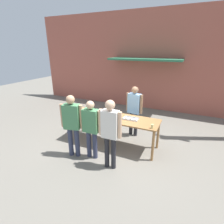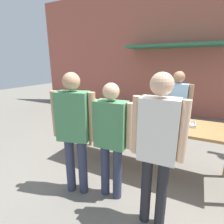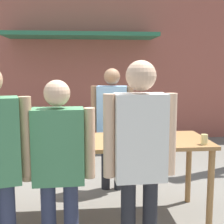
{
  "view_description": "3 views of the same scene",
  "coord_description": "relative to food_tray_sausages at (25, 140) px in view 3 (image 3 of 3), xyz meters",
  "views": [
    {
      "loc": [
        2.06,
        -4.43,
        2.88
      ],
      "look_at": [
        0.0,
        0.0,
        1.08
      ],
      "focal_mm": 28.0,
      "sensor_mm": 36.0,
      "label": 1
    },
    {
      "loc": [
        0.76,
        -2.8,
        1.87
      ],
      "look_at": [
        -0.64,
        0.04,
        0.98
      ],
      "focal_mm": 28.0,
      "sensor_mm": 36.0,
      "label": 2
    },
    {
      "loc": [
        0.01,
        -3.39,
        1.74
      ],
      "look_at": [
        0.41,
        0.87,
        1.12
      ],
      "focal_mm": 50.0,
      "sensor_mm": 36.0,
      "label": 3
    }
  ],
  "objects": [
    {
      "name": "ground_plane",
      "position": [
        0.64,
        -0.04,
        -0.94
      ],
      "size": [
        24.0,
        24.0,
        0.0
      ],
      "primitive_type": "plane",
      "color": "slate"
    },
    {
      "name": "food_tray_sausages",
      "position": [
        0.0,
        0.0,
        0.0
      ],
      "size": [
        0.37,
        0.3,
        0.04
      ],
      "color": "silver",
      "rests_on": "serving_table"
    },
    {
      "name": "person_customer_waiting_in_line",
      "position": [
        0.44,
        -0.92,
        0.03
      ],
      "size": [
        0.6,
        0.24,
        1.64
      ],
      "rotation": [
        0.0,
        0.0,
        3.17
      ],
      "color": "#333851",
      "rests_on": "ground"
    },
    {
      "name": "serving_table",
      "position": [
        0.64,
        -0.04,
        -0.11
      ],
      "size": [
        2.83,
        0.82,
        0.93
      ],
      "color": "olive",
      "rests_on": "ground"
    },
    {
      "name": "beer_cup",
      "position": [
        1.91,
        -0.33,
        0.04
      ],
      "size": [
        0.07,
        0.07,
        0.11
      ],
      "color": "#DBC67A",
      "rests_on": "serving_table"
    },
    {
      "name": "person_server_behind_table",
      "position": [
        1.05,
        0.83,
        0.09
      ],
      "size": [
        0.58,
        0.29,
        1.72
      ],
      "rotation": [
        0.0,
        0.0,
        -0.17
      ],
      "color": "#232328",
      "rests_on": "ground"
    },
    {
      "name": "person_customer_with_cup",
      "position": [
        1.08,
        -1.11,
        0.14
      ],
      "size": [
        0.57,
        0.23,
        1.79
      ],
      "rotation": [
        0.0,
        0.0,
        3.18
      ],
      "color": "#232328",
      "rests_on": "ground"
    },
    {
      "name": "building_facade_back",
      "position": [
        0.64,
        3.94,
        1.31
      ],
      "size": [
        12.0,
        1.11,
        4.5
      ],
      "color": "#A85647",
      "rests_on": "ground"
    },
    {
      "name": "food_tray_buns",
      "position": [
        1.22,
        -0.0,
        0.0
      ],
      "size": [
        0.44,
        0.24,
        0.05
      ],
      "color": "silver",
      "rests_on": "serving_table"
    }
  ]
}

